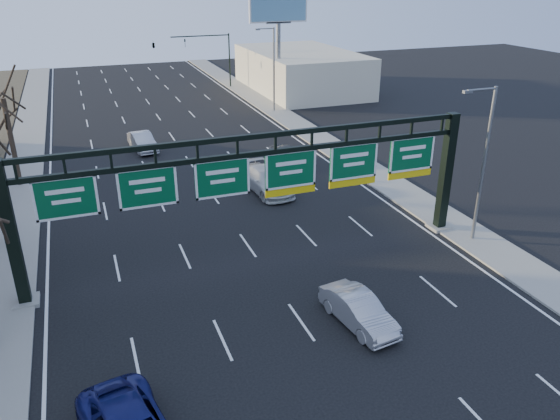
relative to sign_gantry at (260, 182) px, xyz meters
name	(u,v)px	position (x,y,z in m)	size (l,w,h in m)	color
ground	(319,348)	(-0.16, -8.00, -4.63)	(160.00, 160.00, 0.00)	black
sidewalk_left	(17,210)	(-12.96, 12.00, -4.57)	(3.00, 120.00, 0.12)	gray
sidewalk_right	(361,165)	(12.64, 12.00, -4.57)	(3.00, 120.00, 0.12)	gray
lane_markings	(207,186)	(-0.16, 12.00, -4.62)	(21.60, 120.00, 0.01)	white
sign_gantry	(260,182)	(0.00, 0.00, 0.00)	(24.60, 1.20, 7.20)	black
building_right_distant	(301,71)	(19.84, 42.00, -2.13)	(12.00, 20.00, 5.00)	beige
tree_far	(0,83)	(-12.96, 17.00, 2.86)	(3.60, 3.60, 8.86)	black
streetlight_near	(483,158)	(12.31, -2.00, 0.45)	(2.15, 0.22, 9.00)	slate
streetlight_far	(273,65)	(12.31, 32.00, 0.45)	(2.15, 0.22, 9.00)	slate
billboard_right	(278,22)	(14.84, 36.98, 4.43)	(7.00, 0.50, 12.00)	slate
traffic_signal_mast	(183,47)	(5.53, 47.00, 0.87)	(10.16, 0.54, 7.00)	black
car_silver_sedan	(358,310)	(2.17, -7.03, -3.91)	(1.52, 4.35, 1.43)	#ABABB0
car_white_wagon	(267,180)	(3.66, 9.55, -3.80)	(2.32, 5.72, 1.66)	silver
car_grey_far	(289,156)	(7.32, 14.47, -3.88)	(1.78, 4.42, 1.51)	#444649
car_silver_distant	(143,142)	(-3.30, 22.57, -3.86)	(1.63, 4.66, 1.54)	#B2B1B6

